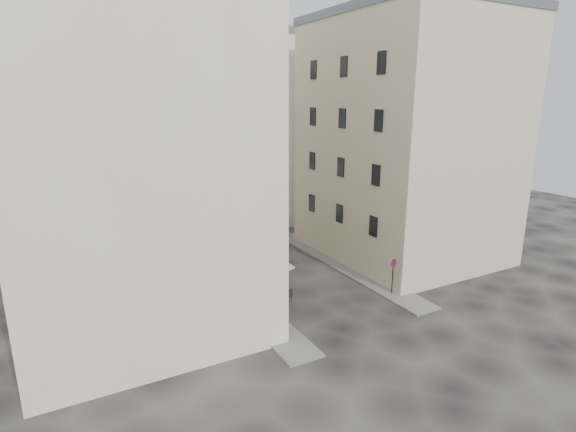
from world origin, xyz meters
TOP-DOWN VIEW (x-y plane):
  - ground at (0.00, 0.00)m, footprint 90.00×90.00m
  - sidewalk_left at (-4.50, 4.00)m, footprint 2.00×22.00m
  - sidewalk_right at (4.50, 3.00)m, footprint 2.00×18.00m
  - building_left at (-10.50, 3.00)m, footprint 12.20×16.20m
  - building_right at (10.50, 3.50)m, footprint 12.20×14.20m
  - building_back at (-1.00, 19.00)m, footprint 18.20×10.20m
  - cafe_storefront at (-4.32, 1.00)m, footprint 1.74×7.30m
  - stone_steps at (0.00, 12.57)m, footprint 9.00×3.15m
  - bollard_near at (-3.25, -1.00)m, footprint 0.12×0.12m
  - bollard_mid at (-3.25, 2.50)m, footprint 0.12×0.12m
  - bollard_far at (-3.25, 6.00)m, footprint 0.12×0.12m
  - no_parking_sign at (4.30, -2.86)m, footprint 0.55×0.18m
  - bistro_table_a at (-3.58, -1.27)m, footprint 1.39×0.65m
  - bistro_table_b at (-2.65, -0.67)m, footprint 1.30×0.61m
  - bistro_table_c at (-3.43, 1.28)m, footprint 1.28×0.60m
  - bistro_table_d at (-2.55, 3.48)m, footprint 1.27×0.60m
  - bistro_table_e at (-2.88, 4.56)m, footprint 1.30×0.61m
  - pedestrian at (-3.20, 0.51)m, footprint 0.71×0.47m

SIDE VIEW (x-z plane):
  - ground at x=0.00m, z-range 0.00..0.00m
  - sidewalk_left at x=-4.50m, z-range 0.00..0.12m
  - sidewalk_right at x=4.50m, z-range 0.00..0.12m
  - stone_steps at x=0.00m, z-range 0.00..0.80m
  - bistro_table_d at x=-2.55m, z-range 0.01..0.90m
  - bistro_table_c at x=-3.43m, z-range 0.01..0.91m
  - bistro_table_e at x=-2.88m, z-range 0.01..0.92m
  - bistro_table_b at x=-2.65m, z-range 0.01..0.92m
  - bistro_table_a at x=-3.58m, z-range 0.01..0.99m
  - bollard_near at x=-3.25m, z-range 0.04..1.02m
  - bollard_mid at x=-3.25m, z-range 0.04..1.02m
  - bollard_far at x=-3.25m, z-range 0.04..1.02m
  - pedestrian at x=-3.20m, z-range 0.00..1.91m
  - no_parking_sign at x=4.30m, z-range 0.52..2.99m
  - cafe_storefront at x=-4.32m, z-range 0.13..3.63m
  - building_right at x=10.50m, z-range 0.01..18.61m
  - building_back at x=-1.00m, z-range 0.01..18.61m
  - building_left at x=-10.50m, z-range 0.01..20.61m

